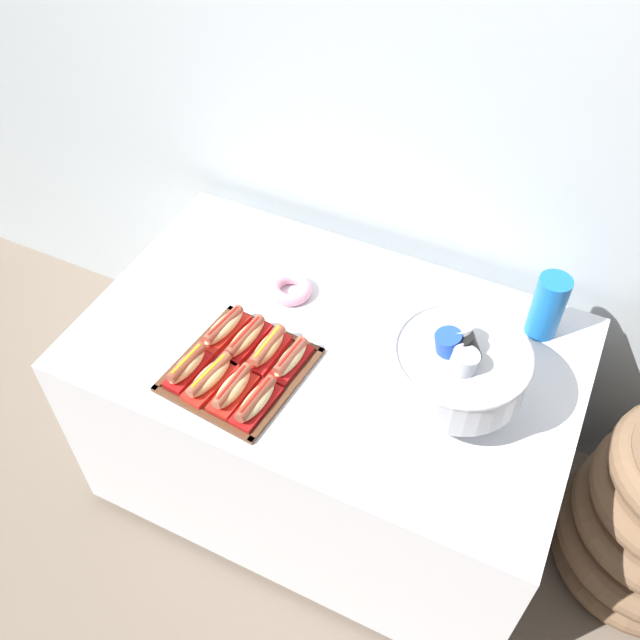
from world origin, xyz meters
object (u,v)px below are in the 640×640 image
at_px(hot_dog_7, 290,359).
at_px(donut, 290,289).
at_px(hot_dog_2, 232,389).
at_px(hot_dog_5, 246,339).
at_px(punch_bowl, 459,366).
at_px(cup_stack, 548,306).
at_px(hot_dog_6, 268,349).
at_px(buffet_table, 328,414).
at_px(hot_dog_1, 210,378).
at_px(serving_tray, 240,370).
at_px(hot_dog_0, 187,366).
at_px(hot_dog_3, 256,402).
at_px(hot_dog_4, 224,328).

bearing_deg(hot_dog_7, donut, 117.56).
height_order(hot_dog_2, hot_dog_5, hot_dog_2).
xyz_separation_m(punch_bowl, cup_stack, (0.15, 0.36, -0.06)).
height_order(hot_dog_2, hot_dog_6, hot_dog_2).
relative_size(buffet_table, hot_dog_5, 7.63).
distance_m(hot_dog_1, donut, 0.41).
distance_m(serving_tray, donut, 0.33).
relative_size(buffet_table, hot_dog_1, 7.95).
bearing_deg(buffet_table, hot_dog_2, -116.88).
bearing_deg(donut, hot_dog_6, -76.59).
bearing_deg(hot_dog_0, cup_stack, 34.98).
distance_m(buffet_table, serving_tray, 0.45).
bearing_deg(hot_dog_2, hot_dog_0, 174.57).
bearing_deg(hot_dog_3, donut, 105.73).
bearing_deg(cup_stack, hot_dog_6, -147.09).
height_order(hot_dog_4, donut, hot_dog_4).
relative_size(hot_dog_0, hot_dog_1, 0.88).
distance_m(hot_dog_6, cup_stack, 0.79).
xyz_separation_m(serving_tray, hot_dog_0, (-0.12, -0.07, 0.03)).
bearing_deg(hot_dog_1, hot_dog_3, -5.43).
relative_size(buffet_table, punch_bowl, 4.08).
height_order(hot_dog_0, hot_dog_3, hot_dog_0).
bearing_deg(hot_dog_5, hot_dog_1, -95.43).
xyz_separation_m(serving_tray, hot_dog_5, (-0.03, 0.09, 0.03)).
relative_size(hot_dog_4, hot_dog_5, 0.97).
relative_size(hot_dog_0, hot_dog_3, 0.94).
xyz_separation_m(hot_dog_2, cup_stack, (0.68, 0.59, 0.07)).
xyz_separation_m(buffet_table, hot_dog_3, (-0.07, -0.30, 0.39)).
bearing_deg(hot_dog_6, hot_dog_7, -5.43).
bearing_deg(hot_dog_1, hot_dog_7, 42.30).
distance_m(hot_dog_4, donut, 0.25).
xyz_separation_m(hot_dog_6, punch_bowl, (0.51, 0.07, 0.12)).
bearing_deg(hot_dog_2, hot_dog_1, 174.57).
distance_m(hot_dog_2, hot_dog_6, 0.17).
bearing_deg(hot_dog_2, hot_dog_6, 84.57).
xyz_separation_m(hot_dog_1, punch_bowl, (0.60, 0.22, 0.12)).
relative_size(serving_tray, hot_dog_0, 2.47).
bearing_deg(punch_bowl, buffet_table, 171.37).
relative_size(hot_dog_3, donut, 1.24).
bearing_deg(hot_dog_3, punch_bowl, 27.81).
bearing_deg(hot_dog_3, hot_dog_4, 138.32).
bearing_deg(hot_dog_6, hot_dog_4, 174.57).
relative_size(hot_dog_2, cup_stack, 0.79).
xyz_separation_m(hot_dog_2, hot_dog_6, (0.02, 0.16, -0.00)).
bearing_deg(hot_dog_6, hot_dog_2, -95.43).
relative_size(hot_dog_0, hot_dog_2, 0.98).
height_order(hot_dog_6, cup_stack, cup_stack).
bearing_deg(hot_dog_1, cup_stack, 37.90).
xyz_separation_m(hot_dog_5, hot_dog_7, (0.15, -0.01, 0.00)).
distance_m(hot_dog_2, hot_dog_3, 0.08).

